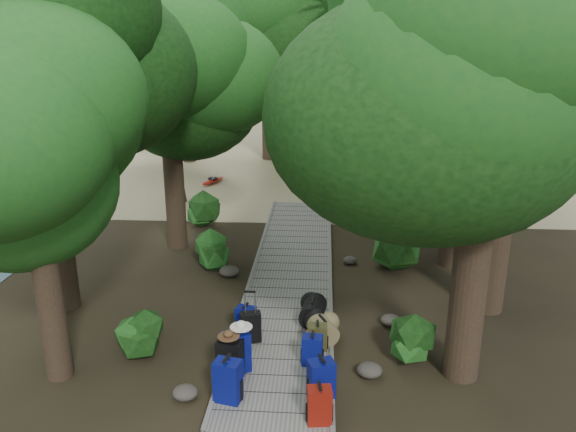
# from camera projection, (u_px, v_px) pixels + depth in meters

# --- Properties ---
(ground) EXTENTS (120.00, 120.00, 0.00)m
(ground) POSITION_uv_depth(u_px,v_px,m) (289.00, 293.00, 13.04)
(ground) COLOR #2E2517
(ground) RESTS_ON ground
(sand_beach) EXTENTS (40.00, 22.00, 0.02)m
(sand_beach) POSITION_uv_depth(u_px,v_px,m) (309.00, 154.00, 28.23)
(sand_beach) COLOR tan
(sand_beach) RESTS_ON ground
(boardwalk) EXTENTS (2.00, 12.00, 0.12)m
(boardwalk) POSITION_uv_depth(u_px,v_px,m) (292.00, 273.00, 13.97)
(boardwalk) COLOR gray
(boardwalk) RESTS_ON ground
(backpack_left_a) EXTENTS (0.47, 0.38, 0.78)m
(backpack_left_a) POSITION_uv_depth(u_px,v_px,m) (228.00, 379.00, 8.91)
(backpack_left_a) COLOR navy
(backpack_left_a) RESTS_ON boardwalk
(backpack_left_b) EXTENTS (0.47, 0.38, 0.77)m
(backpack_left_b) POSITION_uv_depth(u_px,v_px,m) (230.00, 357.00, 9.53)
(backpack_left_b) COLOR black
(backpack_left_b) RESTS_ON boardwalk
(backpack_left_c) EXTENTS (0.53, 0.48, 0.81)m
(backpack_left_c) POSITION_uv_depth(u_px,v_px,m) (237.00, 349.00, 9.71)
(backpack_left_c) COLOR navy
(backpack_left_c) RESTS_ON boardwalk
(backpack_left_d) EXTENTS (0.42, 0.35, 0.56)m
(backpack_left_d) POSITION_uv_depth(u_px,v_px,m) (246.00, 318.00, 11.07)
(backpack_left_d) COLOR navy
(backpack_left_d) RESTS_ON boardwalk
(backpack_right_a) EXTENTS (0.39, 0.30, 0.65)m
(backpack_right_a) POSITION_uv_depth(u_px,v_px,m) (319.00, 404.00, 8.42)
(backpack_right_a) COLOR maroon
(backpack_right_a) RESTS_ON boardwalk
(backpack_right_b) EXTENTS (0.48, 0.40, 0.73)m
(backpack_right_b) POSITION_uv_depth(u_px,v_px,m) (321.00, 377.00, 8.99)
(backpack_right_b) COLOR navy
(backpack_right_b) RESTS_ON boardwalk
(backpack_right_c) EXTENTS (0.38, 0.28, 0.61)m
(backpack_right_c) POSITION_uv_depth(u_px,v_px,m) (312.00, 349.00, 9.93)
(backpack_right_c) COLOR navy
(backpack_right_c) RESTS_ON boardwalk
(backpack_right_d) EXTENTS (0.36, 0.27, 0.54)m
(backpack_right_d) POSITION_uv_depth(u_px,v_px,m) (317.00, 336.00, 10.42)
(backpack_right_d) COLOR #42411D
(backpack_right_d) RESTS_ON boardwalk
(duffel_right_khaki) EXTENTS (0.66, 0.76, 0.43)m
(duffel_right_khaki) POSITION_uv_depth(u_px,v_px,m) (323.00, 329.00, 10.76)
(duffel_right_khaki) COLOR olive
(duffel_right_khaki) RESTS_ON boardwalk
(duffel_right_black) EXTENTS (0.57, 0.81, 0.47)m
(duffel_right_black) POSITION_uv_depth(u_px,v_px,m) (313.00, 311.00, 11.43)
(duffel_right_black) COLOR black
(duffel_right_black) RESTS_ON boardwalk
(suitcase_on_boardwalk) EXTENTS (0.43, 0.30, 0.60)m
(suitcase_on_boardwalk) POSITION_uv_depth(u_px,v_px,m) (251.00, 327.00, 10.68)
(suitcase_on_boardwalk) COLOR black
(suitcase_on_boardwalk) RESTS_ON boardwalk
(lone_suitcase_on_sand) EXTENTS (0.42, 0.25, 0.64)m
(lone_suitcase_on_sand) POSITION_uv_depth(u_px,v_px,m) (314.00, 188.00, 20.67)
(lone_suitcase_on_sand) COLOR black
(lone_suitcase_on_sand) RESTS_ON sand_beach
(hat_brown) EXTENTS (0.38, 0.38, 0.11)m
(hat_brown) POSITION_uv_depth(u_px,v_px,m) (228.00, 334.00, 9.40)
(hat_brown) COLOR #51351E
(hat_brown) RESTS_ON backpack_left_b
(hat_white) EXTENTS (0.39, 0.39, 0.13)m
(hat_white) POSITION_uv_depth(u_px,v_px,m) (241.00, 324.00, 9.61)
(hat_white) COLOR silver
(hat_white) RESTS_ON backpack_left_c
(kayak) EXTENTS (1.71, 2.96, 0.29)m
(kayak) POSITION_uv_depth(u_px,v_px,m) (213.00, 180.00, 22.55)
(kayak) COLOR red
(kayak) RESTS_ON sand_beach
(sun_lounger) EXTENTS (0.84, 1.88, 0.59)m
(sun_lounger) POSITION_uv_depth(u_px,v_px,m) (381.00, 181.00, 21.84)
(sun_lounger) COLOR silver
(sun_lounger) RESTS_ON sand_beach
(tree_right_a) EXTENTS (5.13, 5.13, 8.55)m
(tree_right_a) POSITION_uv_depth(u_px,v_px,m) (486.00, 134.00, 8.59)
(tree_right_a) COLOR black
(tree_right_a) RESTS_ON ground
(tree_right_b) EXTENTS (5.47, 5.47, 9.77)m
(tree_right_b) POSITION_uv_depth(u_px,v_px,m) (513.00, 80.00, 10.80)
(tree_right_b) COLOR black
(tree_right_b) RESTS_ON ground
(tree_right_c) EXTENTS (5.33, 5.33, 9.23)m
(tree_right_c) POSITION_uv_depth(u_px,v_px,m) (467.00, 84.00, 13.27)
(tree_right_c) COLOR black
(tree_right_c) RESTS_ON ground
(tree_right_d) EXTENTS (5.77, 5.77, 10.58)m
(tree_right_d) POSITION_uv_depth(u_px,v_px,m) (494.00, 52.00, 14.24)
(tree_right_d) COLOR black
(tree_right_d) RESTS_ON ground
(tree_right_e) EXTENTS (5.29, 5.29, 9.52)m
(tree_right_e) POSITION_uv_depth(u_px,v_px,m) (445.00, 66.00, 18.19)
(tree_right_e) COLOR black
(tree_right_e) RESTS_ON ground
(tree_right_f) EXTENTS (6.13, 6.13, 10.94)m
(tree_right_f) POSITION_uv_depth(u_px,v_px,m) (485.00, 42.00, 20.37)
(tree_right_f) COLOR black
(tree_right_f) RESTS_ON ground
(tree_left_a) EXTENTS (3.80, 3.80, 6.33)m
(tree_left_a) POSITION_uv_depth(u_px,v_px,m) (36.00, 203.00, 8.91)
(tree_left_a) COLOR black
(tree_left_a) RESTS_ON ground
(tree_left_b) EXTENTS (4.73, 4.73, 8.51)m
(tree_left_b) POSITION_uv_depth(u_px,v_px,m) (41.00, 112.00, 11.11)
(tree_left_b) COLOR black
(tree_left_b) RESTS_ON ground
(tree_left_c) EXTENTS (4.48, 4.48, 7.80)m
(tree_left_c) POSITION_uv_depth(u_px,v_px,m) (169.00, 107.00, 14.74)
(tree_left_c) COLOR black
(tree_left_c) RESTS_ON ground
(tree_back_a) EXTENTS (5.59, 5.59, 9.67)m
(tree_back_a) POSITION_uv_depth(u_px,v_px,m) (268.00, 55.00, 25.60)
(tree_back_a) COLOR black
(tree_back_a) RESTS_ON ground
(tree_back_b) EXTENTS (5.99, 5.99, 10.69)m
(tree_back_b) POSITION_uv_depth(u_px,v_px,m) (357.00, 43.00, 25.91)
(tree_back_b) COLOR black
(tree_back_b) RESTS_ON ground
(tree_back_c) EXTENTS (5.01, 5.01, 9.01)m
(tree_back_c) POSITION_uv_depth(u_px,v_px,m) (414.00, 62.00, 26.52)
(tree_back_c) COLOR black
(tree_back_c) RESTS_ON ground
(tree_back_d) EXTENTS (4.80, 4.80, 8.00)m
(tree_back_d) POSITION_uv_depth(u_px,v_px,m) (185.00, 75.00, 25.29)
(tree_back_d) COLOR black
(tree_back_d) RESTS_ON ground
(palm_right_a) EXTENTS (4.56, 4.56, 7.78)m
(palm_right_a) POSITION_uv_depth(u_px,v_px,m) (399.00, 99.00, 16.80)
(palm_right_a) COLOR #134513
(palm_right_a) RESTS_ON ground
(palm_right_b) EXTENTS (4.04, 4.04, 7.81)m
(palm_right_b) POSITION_uv_depth(u_px,v_px,m) (420.00, 83.00, 22.37)
(palm_right_b) COLOR #134513
(palm_right_b) RESTS_ON ground
(palm_right_c) EXTENTS (4.80, 4.80, 7.64)m
(palm_right_c) POSITION_uv_depth(u_px,v_px,m) (364.00, 83.00, 23.23)
(palm_right_c) COLOR #134513
(palm_right_c) RESTS_ON ground
(palm_left_a) EXTENTS (4.81, 4.81, 7.66)m
(palm_left_a) POSITION_uv_depth(u_px,v_px,m) (167.00, 94.00, 18.92)
(palm_left_a) COLOR #134513
(palm_left_a) RESTS_ON ground
(rock_left_a) EXTENTS (0.43, 0.39, 0.24)m
(rock_left_a) POSITION_uv_depth(u_px,v_px,m) (185.00, 392.00, 9.22)
(rock_left_a) COLOR #4C473F
(rock_left_a) RESTS_ON ground
(rock_left_b) EXTENTS (0.38, 0.34, 0.21)m
(rock_left_b) POSITION_uv_depth(u_px,v_px,m) (145.00, 318.00, 11.68)
(rock_left_b) COLOR #4C473F
(rock_left_b) RESTS_ON ground
(rock_left_c) EXTENTS (0.50, 0.45, 0.27)m
(rock_left_c) POSITION_uv_depth(u_px,v_px,m) (229.00, 271.00, 13.91)
(rock_left_c) COLOR #4C473F
(rock_left_c) RESTS_ON ground
(rock_left_d) EXTENTS (0.33, 0.30, 0.18)m
(rock_left_d) POSITION_uv_depth(u_px,v_px,m) (216.00, 248.00, 15.53)
(rock_left_d) COLOR #4C473F
(rock_left_d) RESTS_ON ground
(rock_right_a) EXTENTS (0.45, 0.40, 0.25)m
(rock_right_a) POSITION_uv_depth(u_px,v_px,m) (369.00, 370.00, 9.82)
(rock_right_a) COLOR #4C473F
(rock_right_a) RESTS_ON ground
(rock_right_b) EXTENTS (0.42, 0.38, 0.23)m
(rock_right_b) POSITION_uv_depth(u_px,v_px,m) (391.00, 320.00, 11.56)
(rock_right_b) COLOR #4C473F
(rock_right_b) RESTS_ON ground
(rock_right_c) EXTENTS (0.36, 0.32, 0.20)m
(rock_right_c) POSITION_uv_depth(u_px,v_px,m) (350.00, 260.00, 14.68)
(rock_right_c) COLOR #4C473F
(rock_right_c) RESTS_ON ground
(rock_right_d) EXTENTS (0.52, 0.46, 0.28)m
(rock_right_d) POSITION_uv_depth(u_px,v_px,m) (402.00, 230.00, 16.83)
(rock_right_d) COLOR #4C473F
(rock_right_d) RESTS_ON ground
(shrub_left_a) EXTENTS (1.00, 1.00, 0.90)m
(shrub_left_a) POSITION_uv_depth(u_px,v_px,m) (141.00, 335.00, 10.33)
(shrub_left_a) COLOR #18531C
(shrub_left_a) RESTS_ON ground
(shrub_left_b) EXTENTS (0.97, 0.97, 0.87)m
(shrub_left_b) POSITION_uv_depth(u_px,v_px,m) (207.00, 252.00, 14.29)
(shrub_left_b) COLOR #18531C
(shrub_left_b) RESTS_ON ground
(shrub_left_c) EXTENTS (1.22, 1.22, 1.10)m
(shrub_left_c) POSITION_uv_depth(u_px,v_px,m) (204.00, 210.00, 17.36)
(shrub_left_c) COLOR #18531C
(shrub_left_c) RESTS_ON ground
(shrub_right_a) EXTENTS (0.93, 0.93, 0.83)m
(shrub_right_a) POSITION_uv_depth(u_px,v_px,m) (416.00, 339.00, 10.27)
(shrub_right_a) COLOR #18531C
(shrub_right_a) RESTS_ON ground
(shrub_right_b) EXTENTS (1.34, 1.34, 1.21)m
(shrub_right_b) POSITION_uv_depth(u_px,v_px,m) (401.00, 248.00, 14.13)
(shrub_right_b) COLOR #18531C
(shrub_right_b) RESTS_ON ground
(shrub_right_c) EXTENTS (0.93, 0.93, 0.83)m
(shrub_right_c) POSITION_uv_depth(u_px,v_px,m) (358.00, 205.00, 18.37)
(shrub_right_c) COLOR #18531C
(shrub_right_c) RESTS_ON ground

